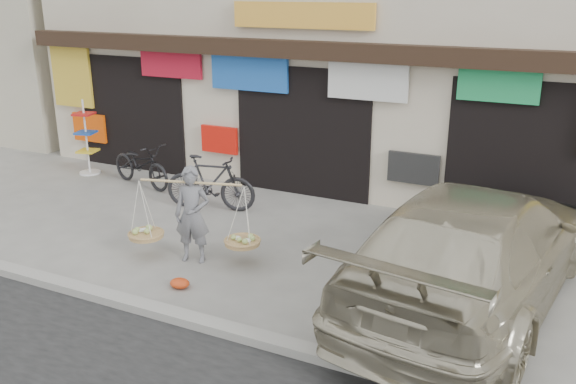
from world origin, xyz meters
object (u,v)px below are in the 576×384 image
at_px(bike_0, 141,164).
at_px(street_vendor, 193,219).
at_px(suv, 475,246).
at_px(display_rack, 87,144).
at_px(bike_1, 210,183).

bearing_deg(bike_0, street_vendor, -114.81).
bearing_deg(suv, bike_0, -8.15).
xyz_separation_m(suv, display_rack, (-9.30, 2.39, -0.12)).
bearing_deg(display_rack, bike_0, -6.46).
distance_m(street_vendor, bike_1, 2.41).
xyz_separation_m(street_vendor, display_rack, (-5.02, 2.97, -0.01)).
height_order(street_vendor, suv, suv).
height_order(bike_0, display_rack, display_rack).
bearing_deg(bike_0, suv, -90.86).
xyz_separation_m(street_vendor, bike_0, (-3.29, 2.78, -0.23)).
relative_size(street_vendor, display_rack, 1.20).
distance_m(suv, display_rack, 9.60).
relative_size(bike_0, suv, 0.31).
relative_size(street_vendor, bike_0, 1.12).
bearing_deg(suv, bike_1, -8.36).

